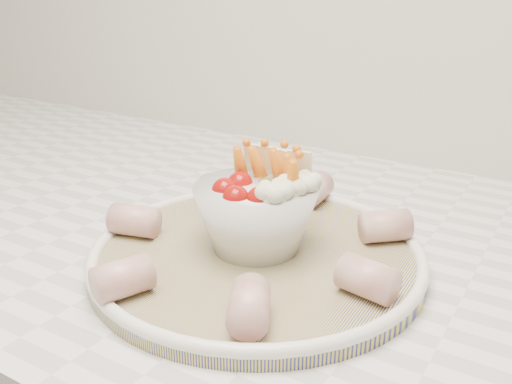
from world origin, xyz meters
The scene contains 3 objects.
serving_platter centered at (-0.07, 1.37, 0.93)m, with size 0.33×0.33×0.02m.
veggie_bowl centered at (-0.08, 1.38, 0.97)m, with size 0.12×0.12×0.10m.
cured_meat_rolls centered at (-0.07, 1.37, 0.95)m, with size 0.30×0.32×0.03m.
Camera 1 is at (0.18, 0.95, 1.19)m, focal length 40.00 mm.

